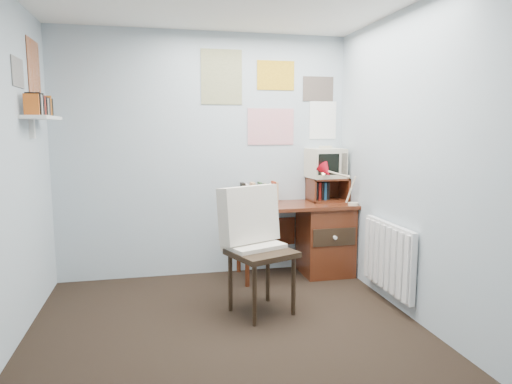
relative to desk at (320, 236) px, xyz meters
The scene contains 13 objects.
ground 1.93m from the desk, 128.37° to the right, with size 3.50×3.50×0.00m, color black.
back_wall 1.47m from the desk, 167.00° to the left, with size 3.00×0.02×2.50m, color #A7B5BF.
right_wall 1.74m from the desk, 77.48° to the right, with size 0.02×3.50×2.50m, color #A7B5BF.
desk is the anchor object (origin of this frame).
desk_chair 1.23m from the desk, 133.39° to the right, with size 0.52×0.50×1.02m, color black.
desk_lamp 0.65m from the desk, 39.28° to the right, with size 0.27×0.23×0.38m, color red.
tv_riser 0.51m from the desk, 42.96° to the left, with size 0.40×0.30×0.25m, color #522312.
crt_tv 0.79m from the desk, 53.95° to the left, with size 0.36×0.33×0.34m, color beige.
book_row 0.71m from the desk, 160.58° to the left, with size 0.60×0.14×0.22m, color #522312.
radiator 0.97m from the desk, 72.76° to the right, with size 0.09×0.80×0.60m, color white.
wall_shelf 2.87m from the desk, behind, with size 0.20×0.62×0.24m, color white.
posters_back 1.54m from the desk, 150.72° to the left, with size 1.20×0.01×0.90m, color white.
posters_left 3.13m from the desk, behind, with size 0.01×0.70×0.60m, color white.
Camera 1 is at (-0.51, -2.97, 1.53)m, focal length 32.00 mm.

